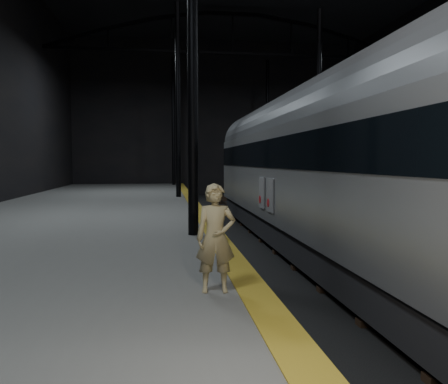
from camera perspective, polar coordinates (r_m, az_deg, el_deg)
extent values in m
plane|color=black|center=(15.96, 8.87, -6.37)|extent=(44.00, 44.00, 0.00)
cube|color=#585856|center=(15.51, -18.82, -4.96)|extent=(9.00, 43.80, 1.00)
cube|color=olive|center=(15.20, -2.92, -3.01)|extent=(0.50, 43.80, 0.01)
cube|color=#3F3328|center=(15.74, 6.36, -5.86)|extent=(0.08, 43.00, 0.14)
cube|color=#3F3328|center=(16.15, 11.34, -5.67)|extent=(0.08, 43.00, 0.14)
cube|color=black|center=(15.95, 8.88, -6.16)|extent=(2.40, 42.00, 0.12)
cylinder|color=black|center=(11.49, -4.14, 19.84)|extent=(0.26, 0.26, 10.00)
cylinder|color=black|center=(23.26, -6.04, 11.75)|extent=(0.26, 0.26, 10.00)
cylinder|color=black|center=(24.69, 12.25, 11.23)|extent=(0.26, 0.26, 10.00)
cylinder|color=black|center=(35.18, -6.63, 9.11)|extent=(0.26, 0.26, 10.00)
cylinder|color=black|center=(36.14, 5.66, 8.99)|extent=(0.26, 0.26, 10.00)
cube|color=black|center=(30.24, 1.12, 17.68)|extent=(23.60, 0.15, 0.18)
cube|color=#AAADB2|center=(14.27, 10.70, 2.22)|extent=(2.77, 19.08, 2.86)
cube|color=black|center=(14.44, 10.61, -4.92)|extent=(2.53, 18.70, 0.81)
cube|color=black|center=(14.27, 10.74, 4.90)|extent=(2.82, 18.80, 0.86)
cylinder|color=slate|center=(14.30, 10.78, 7.96)|extent=(2.71, 18.89, 2.71)
cube|color=black|center=(8.60, 25.13, -13.82)|extent=(1.72, 2.10, 0.33)
cube|color=black|center=(20.87, 4.82, -3.09)|extent=(1.72, 2.10, 0.33)
cube|color=silver|center=(12.99, 6.08, -0.44)|extent=(0.04, 0.72, 1.00)
cube|color=silver|center=(14.11, 4.97, -0.08)|extent=(0.04, 0.72, 1.00)
cylinder|color=red|center=(13.18, 5.81, -1.41)|extent=(0.03, 0.25, 0.25)
cylinder|color=red|center=(14.29, 4.74, -0.98)|extent=(0.03, 0.25, 0.25)
imported|color=tan|center=(6.24, -1.09, -6.04)|extent=(0.59, 0.40, 1.55)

